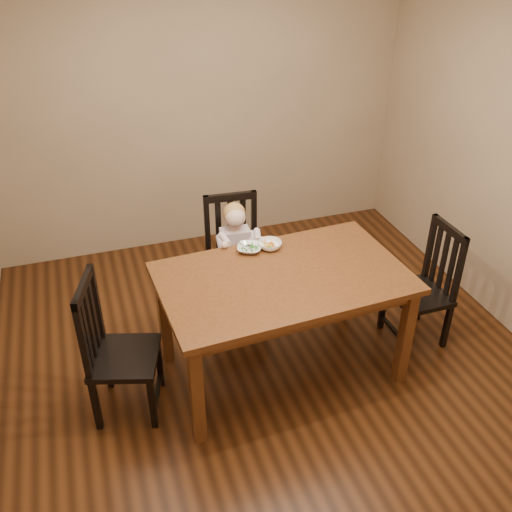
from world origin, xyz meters
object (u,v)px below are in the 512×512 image
object	(u,v)px
chair_child	(235,260)
chair_left	(116,351)
bowl_peas	(249,248)
toddler	(236,250)
bowl_veg	(270,245)
dining_table	(283,287)
chair_right	(425,287)

from	to	relation	value
chair_child	chair_left	distance (m)	1.33
chair_child	bowl_peas	size ratio (longest dim) A/B	5.94
chair_child	toddler	size ratio (longest dim) A/B	1.97
chair_child	bowl_peas	distance (m)	0.56
chair_child	chair_left	bearing A→B (deg)	42.16
toddler	bowl_veg	xyz separation A→B (m)	(0.15, -0.38, 0.23)
chair_left	bowl_veg	xyz separation A→B (m)	(1.20, 0.38, 0.37)
dining_table	chair_child	world-z (taller)	chair_child
chair_left	chair_child	bearing A→B (deg)	144.63
chair_left	bowl_veg	size ratio (longest dim) A/B	6.06
chair_left	chair_right	world-z (taller)	chair_left
dining_table	chair_child	xyz separation A→B (m)	(-0.11, 0.80, -0.24)
dining_table	chair_right	distance (m)	1.20
dining_table	bowl_peas	size ratio (longest dim) A/B	9.88
chair_right	bowl_veg	distance (m)	1.26
dining_table	bowl_peas	bearing A→B (deg)	107.93
chair_left	toddler	size ratio (longest dim) A/B	1.97
dining_table	chair_child	bearing A→B (deg)	98.04
bowl_veg	bowl_peas	bearing A→B (deg)	176.56
dining_table	bowl_veg	size ratio (longest dim) A/B	10.07
chair_child	toddler	distance (m)	0.14
toddler	bowl_peas	world-z (taller)	toddler
dining_table	chair_child	size ratio (longest dim) A/B	1.66
bowl_peas	toddler	bearing A→B (deg)	89.41
chair_child	chair_right	xyz separation A→B (m)	(1.29, -0.79, -0.02)
chair_left	chair_right	distance (m)	2.34
toddler	chair_right	bearing A→B (deg)	154.67
chair_child	bowl_peas	world-z (taller)	chair_child
chair_right	chair_child	bearing A→B (deg)	57.66
bowl_peas	bowl_veg	distance (m)	0.15
dining_table	chair_right	bearing A→B (deg)	0.57
dining_table	chair_right	xyz separation A→B (m)	(1.17, 0.01, -0.27)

